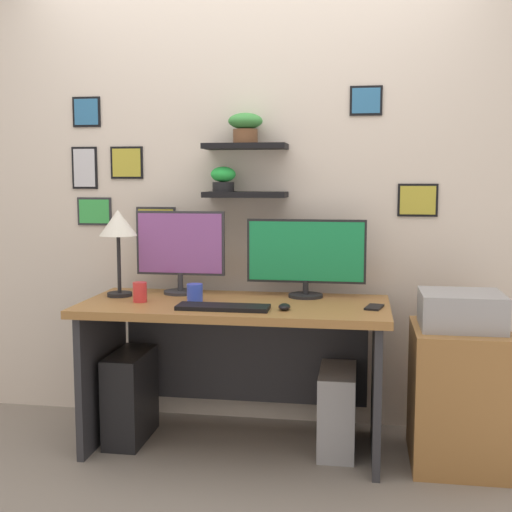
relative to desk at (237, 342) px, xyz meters
The scene contains 15 objects.
ground_plane 0.54m from the desk, 90.00° to the right, with size 8.00×8.00×0.00m, color gray.
back_wall_assembly 0.90m from the desk, 90.59° to the left, with size 4.40×0.24×2.70m.
desk is the anchor object (origin of this frame).
monitor_left 0.59m from the desk, 154.12° to the left, with size 0.48×0.18×0.44m.
monitor_right 0.57m from the desk, 25.90° to the left, with size 0.62×0.18×0.41m.
keyboard 0.32m from the desk, 95.55° to the right, with size 0.44×0.14×0.02m, color black.
computer_mouse 0.41m from the desk, 37.07° to the right, with size 0.06×0.09×0.03m, color black.
desk_lamp 0.86m from the desk, behind, with size 0.20×0.20×0.46m.
cell_phone 0.73m from the desk, ahead, with size 0.07×0.14×0.01m, color black.
coffee_mug 0.33m from the desk, 163.88° to the right, with size 0.08×0.08×0.09m, color blue.
pen_cup 0.55m from the desk, 166.66° to the right, with size 0.07×0.07×0.10m, color red.
drawer_cabinet 1.11m from the desk, ahead, with size 0.44×0.50×0.66m, color #9E6B38.
printer 1.12m from the desk, ahead, with size 0.38×0.34×0.17m, color #9E9EA3.
computer_tower_left 0.64m from the desk, behind, with size 0.18×0.40×0.47m, color black.
computer_tower_right 0.61m from the desk, ahead, with size 0.18×0.40×0.41m, color #99999E.
Camera 1 is at (0.62, -3.23, 1.37)m, focal length 46.77 mm.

